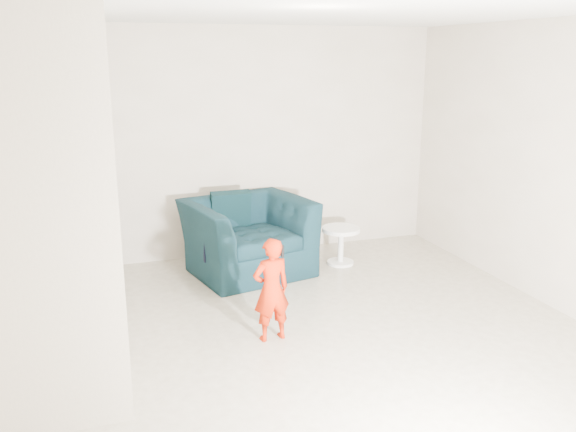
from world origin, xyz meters
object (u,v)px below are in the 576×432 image
object	(u,v)px
toddler	(271,290)
side_table	(341,240)
staircase	(48,247)
armchair	(248,237)

from	to	relation	value
toddler	side_table	bearing A→B (deg)	-136.92
side_table	staircase	xyz separation A→B (m)	(-3.05, -1.42, 0.65)
side_table	armchair	bearing A→B (deg)	175.72
toddler	side_table	size ratio (longest dim) A/B	2.05
side_table	staircase	bearing A→B (deg)	-155.02
toddler	armchair	bearing A→B (deg)	-105.44
toddler	staircase	bearing A→B (deg)	-13.28
armchair	staircase	xyz separation A→B (m)	(-1.97, -1.50, 0.54)
armchair	staircase	distance (m)	2.53
side_table	staircase	world-z (taller)	staircase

